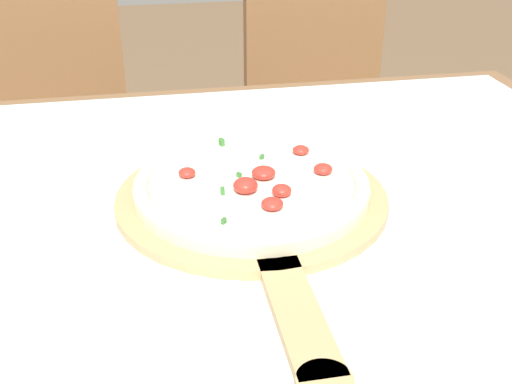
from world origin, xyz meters
The scene contains 6 objects.
dining_table centered at (0.00, 0.00, 0.63)m, with size 1.15×1.01×0.74m.
towel_cloth centered at (0.00, 0.00, 0.74)m, with size 1.07×0.93×0.00m.
pizza_peel centered at (-0.04, 0.01, 0.75)m, with size 0.35×0.53×0.01m.
pizza centered at (-0.04, 0.03, 0.77)m, with size 0.30×0.30×0.04m.
chair_left centered at (-0.39, 0.86, 0.50)m, with size 0.42×0.42×0.87m.
chair_right centered at (0.31, 0.86, 0.50)m, with size 0.42×0.42×0.87m.
Camera 1 is at (-0.17, -0.69, 1.14)m, focal length 45.00 mm.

